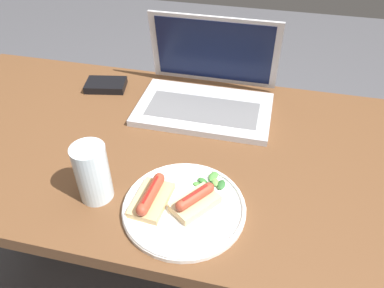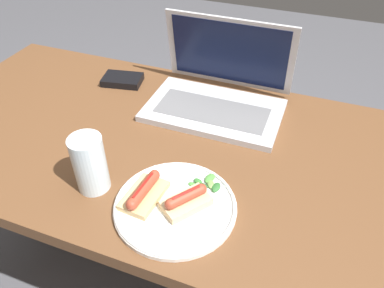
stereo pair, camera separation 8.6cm
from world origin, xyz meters
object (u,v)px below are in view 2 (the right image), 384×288
(laptop, at_px, (218,93))
(drinking_glass, at_px, (90,164))
(plate, at_px, (175,206))
(external_drive, at_px, (122,80))

(laptop, height_order, drinking_glass, laptop)
(plate, height_order, drinking_glass, drinking_glass)
(laptop, height_order, plate, laptop)
(plate, height_order, external_drive, external_drive)
(laptop, relative_size, external_drive, 2.82)
(plate, relative_size, external_drive, 1.96)
(laptop, xyz_separation_m, drinking_glass, (-0.16, -0.40, 0.02))
(laptop, bearing_deg, plate, -85.14)
(plate, distance_m, drinking_glass, 0.20)
(drinking_glass, height_order, external_drive, drinking_glass)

